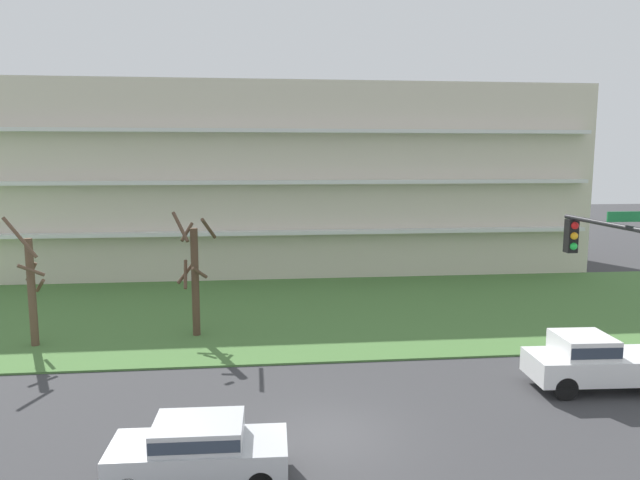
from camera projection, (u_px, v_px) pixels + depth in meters
ground at (330, 436)px, 17.03m from camera, size 160.00×160.00×0.00m
grass_lawn_strip at (298, 311)px, 30.81m from camera, size 80.00×16.00×0.08m
apartment_building at (285, 179)px, 43.76m from camera, size 41.65×13.10×12.99m
tree_far_left at (31, 288)px, 24.60m from camera, size 1.48×1.37×5.69m
tree_left at (194, 275)px, 26.05m from camera, size 1.94×1.81×5.69m
pickup_white_near_left at (600, 361)px, 20.38m from camera, size 5.49×2.24×1.95m
sedan_silver_center_left at (199, 448)px, 14.57m from camera, size 4.44×1.91×1.57m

